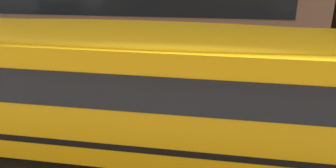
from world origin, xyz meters
TOP-DOWN VIEW (x-y plane):
  - ground_plane at (0.00, 0.00)m, footprint 400.00×400.00m
  - sidewalk_far at (0.00, 7.13)m, footprint 120.00×3.00m
  - lane_centreline at (0.00, 0.00)m, footprint 110.00×0.16m
  - school_bus at (-4.12, -1.81)m, footprint 13.27×3.41m

SIDE VIEW (x-z plane):
  - ground_plane at x=0.00m, z-range 0.00..0.00m
  - lane_centreline at x=0.00m, z-range 0.00..0.01m
  - sidewalk_far at x=0.00m, z-range 0.00..0.01m
  - school_bus at x=-4.12m, z-range 0.28..3.23m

